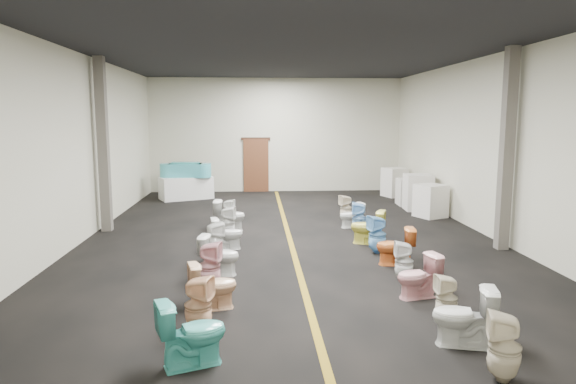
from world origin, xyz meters
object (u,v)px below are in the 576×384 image
object	(u,v)px
toilet_left_1	(198,305)
toilet_left_9	(228,212)
toilet_left_5	(215,241)
toilet_right_6	(377,235)
appliance_crate_b	(418,192)
toilet_right_9	(352,215)
bathtub	(186,170)
appliance_crate_a	(431,201)
toilet_left_3	(210,266)
toilet_right_5	(395,246)
toilet_right_3	(418,276)
toilet_left_7	(228,223)
toilet_right_7	(368,227)
toilet_right_0	(504,347)
appliance_crate_d	(395,182)
toilet_left_8	(230,216)
toilet_left_6	(227,233)
toilet_right_2	(447,298)
toilet_left_0	(192,333)
appliance_crate_c	(409,192)
toilet_right_8	(359,219)
toilet_right_1	(464,317)
display_table	(186,188)
toilet_right_4	(404,261)
toilet_left_4	(219,255)

from	to	relation	value
toilet_left_1	toilet_left_9	xyz separation A→B (m)	(0.03, 7.35, -0.06)
toilet_left_5	toilet_right_6	distance (m)	3.54
appliance_crate_b	toilet_right_9	world-z (taller)	appliance_crate_b
bathtub	appliance_crate_a	bearing A→B (deg)	-24.47
toilet_left_3	toilet_right_5	bearing A→B (deg)	-60.55
toilet_left_9	toilet_right_3	xyz separation A→B (m)	(3.44, -6.13, 0.02)
appliance_crate_a	toilet_left_7	size ratio (longest dim) A/B	1.22
toilet_right_6	toilet_right_7	bearing A→B (deg)	168.42
toilet_left_1	toilet_right_0	size ratio (longest dim) A/B	1.02
appliance_crate_d	toilet_left_9	xyz separation A→B (m)	(-6.00, -4.70, -0.19)
toilet_left_8	toilet_left_6	bearing A→B (deg)	-173.79
toilet_left_5	appliance_crate_a	bearing A→B (deg)	-78.90
toilet_left_7	toilet_right_2	xyz separation A→B (m)	(3.47, -5.38, -0.05)
bathtub	toilet_left_0	world-z (taller)	bathtub
toilet_left_1	toilet_left_8	xyz separation A→B (m)	(0.11, 6.51, -0.00)
toilet_left_5	toilet_right_9	world-z (taller)	toilet_left_5
appliance_crate_c	toilet_right_8	distance (m)	5.04
bathtub	toilet_right_1	distance (m)	13.62
appliance_crate_a	toilet_right_1	bearing A→B (deg)	-106.38
display_table	toilet_left_6	size ratio (longest dim) A/B	2.52
toilet_left_5	toilet_right_9	xyz separation A→B (m)	(3.46, 2.96, -0.06)
bathtub	toilet_right_8	world-z (taller)	bathtub
toilet_left_0	toilet_left_8	world-z (taller)	toilet_left_0
toilet_left_3	toilet_right_0	distance (m)	4.91
toilet_left_8	toilet_right_3	world-z (taller)	toilet_left_8
toilet_left_6	toilet_left_8	xyz separation A→B (m)	(-0.03, 1.90, 0.05)
appliance_crate_c	toilet_right_5	xyz separation A→B (m)	(-2.42, -7.02, -0.06)
toilet_left_1	toilet_left_8	distance (m)	6.51
toilet_right_4	appliance_crate_b	bearing A→B (deg)	167.37
bathtub	toilet_left_7	bearing A→B (deg)	-71.38
toilet_left_8	toilet_right_8	bearing A→B (deg)	-96.11
toilet_left_1	toilet_left_5	world-z (taller)	toilet_left_1
toilet_left_3	toilet_left_5	size ratio (longest dim) A/B	1.07
display_table	toilet_left_1	size ratio (longest dim) A/B	2.21
appliance_crate_a	toilet_right_6	xyz separation A→B (m)	(-2.57, -3.99, -0.07)
toilet_left_9	toilet_right_1	distance (m)	8.66
toilet_left_4	toilet_left_6	bearing A→B (deg)	8.33
toilet_right_3	display_table	bearing A→B (deg)	-167.63
bathtub	toilet_left_1	size ratio (longest dim) A/B	2.25
toilet_left_0	toilet_right_6	bearing A→B (deg)	-55.55
display_table	toilet_right_0	xyz separation A→B (m)	(5.33, -13.47, 0.00)
appliance_crate_c	toilet_left_0	size ratio (longest dim) A/B	1.07
appliance_crate_b	toilet_right_4	size ratio (longest dim) A/B	1.56
appliance_crate_c	appliance_crate_d	distance (m)	1.89
toilet_left_4	toilet_right_5	world-z (taller)	toilet_right_5
toilet_left_8	toilet_right_6	size ratio (longest dim) A/B	0.97
toilet_left_1	toilet_right_8	distance (m)	6.77
toilet_left_1	toilet_left_6	distance (m)	4.61
appliance_crate_b	toilet_left_7	bearing A→B (deg)	-148.61
toilet_left_8	toilet_right_7	xyz separation A→B (m)	(3.32, -1.61, -0.00)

